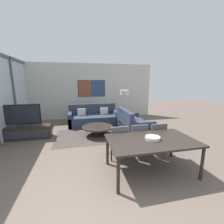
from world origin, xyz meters
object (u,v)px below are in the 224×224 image
object	(u,v)px
sofa_main	(93,118)
dining_table	(151,142)
dining_chair_centre	(137,137)
floor_lamp	(125,94)
television	(23,116)
dining_chair_right	(156,136)
fruit_bowl	(153,138)
sofa_side	(132,125)
coffee_table	(97,129)
dining_chair_left	(118,139)
tv_console	(25,132)

from	to	relation	value
sofa_main	dining_table	distance (m)	4.00
dining_chair_centre	floor_lamp	size ratio (longest dim) A/B	0.57
television	dining_chair_right	distance (m)	4.25
fruit_bowl	floor_lamp	world-z (taller)	floor_lamp
dining_chair_centre	sofa_side	bearing A→B (deg)	73.83
sofa_side	floor_lamp	size ratio (longest dim) A/B	1.07
dining_chair_right	fruit_bowl	world-z (taller)	dining_chair_right
dining_chair_right	fruit_bowl	distance (m)	0.93
television	coffee_table	bearing A→B (deg)	-5.37
dining_table	dining_chair_left	bearing A→B (deg)	125.63
television	tv_console	bearing A→B (deg)	-90.00
tv_console	sofa_main	distance (m)	2.72
fruit_bowl	floor_lamp	size ratio (longest dim) A/B	0.20
dining_chair_centre	fruit_bowl	world-z (taller)	dining_chair_centre
coffee_table	dining_chair_centre	world-z (taller)	dining_chair_centre
tv_console	fruit_bowl	xyz separation A→B (m)	(3.27, -2.66, 0.55)
dining_chair_left	floor_lamp	size ratio (longest dim) A/B	0.57
dining_chair_left	coffee_table	bearing A→B (deg)	100.17
dining_table	coffee_table	bearing A→B (deg)	108.79
coffee_table	dining_chair_centre	bearing A→B (deg)	-63.76
television	sofa_main	size ratio (longest dim) A/B	0.51
fruit_bowl	floor_lamp	bearing A→B (deg)	81.14
floor_lamp	dining_chair_centre	bearing A→B (deg)	-101.33
dining_chair_centre	fruit_bowl	bearing A→B (deg)	-88.13
dining_chair_left	fruit_bowl	bearing A→B (deg)	-53.09
dining_chair_left	dining_chair_right	world-z (taller)	same
dining_chair_left	fruit_bowl	xyz separation A→B (m)	(0.55, -0.73, 0.27)
coffee_table	television	bearing A→B (deg)	174.63
television	dining_table	bearing A→B (deg)	-39.32
tv_console	dining_chair_left	xyz separation A→B (m)	(2.73, -1.93, 0.28)
dining_chair_centre	dining_chair_right	distance (m)	0.52
coffee_table	dining_chair_centre	size ratio (longest dim) A/B	1.26
sofa_main	dining_chair_left	bearing A→B (deg)	-84.47
sofa_main	dining_chair_centre	world-z (taller)	sofa_main
sofa_side	dining_chair_centre	size ratio (longest dim) A/B	1.89
dining_chair_left	floor_lamp	bearing A→B (deg)	70.19
floor_lamp	tv_console	bearing A→B (deg)	-161.59
dining_chair_left	fruit_bowl	size ratio (longest dim) A/B	2.78
tv_console	dining_chair_centre	bearing A→B (deg)	-30.40
television	fruit_bowl	xyz separation A→B (m)	(3.27, -2.66, -0.04)
coffee_table	dining_chair_right	world-z (taller)	dining_chair_right
dining_table	dining_chair_left	world-z (taller)	dining_chair_left
dining_chair_left	television	bearing A→B (deg)	144.66
dining_table	dining_chair_centre	size ratio (longest dim) A/B	2.10
fruit_bowl	television	bearing A→B (deg)	140.89
floor_lamp	dining_chair_left	bearing A→B (deg)	-109.81
floor_lamp	dining_table	bearing A→B (deg)	-99.21
sofa_main	coffee_table	bearing A→B (deg)	-90.00
coffee_table	fruit_bowl	distance (m)	2.63
tv_console	dining_chair_left	world-z (taller)	dining_chair_left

